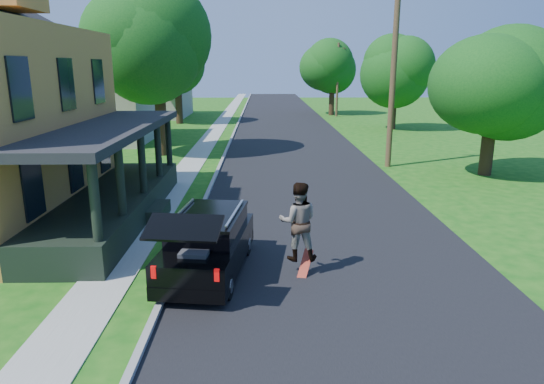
{
  "coord_description": "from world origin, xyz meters",
  "views": [
    {
      "loc": [
        -1.84,
        -9.61,
        4.96
      ],
      "look_at": [
        -1.61,
        3.0,
        1.67
      ],
      "focal_mm": 32.0,
      "sensor_mm": 36.0,
      "label": 1
    }
  ],
  "objects_px": {
    "black_suv": "(208,244)",
    "utility_pole_near": "(393,73)",
    "tree_right_near": "(495,66)",
    "skateboarder": "(298,221)"
  },
  "relations": [
    {
      "from": "tree_right_near",
      "to": "utility_pole_near",
      "type": "height_order",
      "value": "utility_pole_near"
    },
    {
      "from": "tree_right_near",
      "to": "utility_pole_near",
      "type": "distance_m",
      "value": 4.49
    },
    {
      "from": "tree_right_near",
      "to": "skateboarder",
      "type": "bearing_deg",
      "value": -130.88
    },
    {
      "from": "tree_right_near",
      "to": "utility_pole_near",
      "type": "relative_size",
      "value": 0.85
    },
    {
      "from": "black_suv",
      "to": "utility_pole_near",
      "type": "bearing_deg",
      "value": 66.56
    },
    {
      "from": "black_suv",
      "to": "utility_pole_near",
      "type": "height_order",
      "value": "utility_pole_near"
    },
    {
      "from": "skateboarder",
      "to": "tree_right_near",
      "type": "height_order",
      "value": "tree_right_near"
    },
    {
      "from": "black_suv",
      "to": "tree_right_near",
      "type": "relative_size",
      "value": 0.59
    },
    {
      "from": "skateboarder",
      "to": "tree_right_near",
      "type": "bearing_deg",
      "value": -129.83
    },
    {
      "from": "black_suv",
      "to": "utility_pole_near",
      "type": "distance_m",
      "value": 15.58
    }
  ]
}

